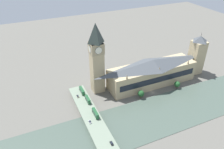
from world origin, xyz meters
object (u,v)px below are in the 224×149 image
(road_bridge, at_px, (98,130))
(car_southbound_mid, at_px, (112,143))
(double_decker_bus_lead, at_px, (95,113))
(double_decker_bus_mid, at_px, (82,90))
(parliament_hall, at_px, (152,72))
(victoria_tower, at_px, (197,55))
(clock_tower, at_px, (97,57))
(double_decker_bus_rear, at_px, (88,99))
(car_northbound_tail, at_px, (78,96))
(car_southbound_lead, at_px, (90,122))

(road_bridge, distance_m, car_southbound_mid, 18.23)
(road_bridge, relative_size, car_southbound_mid, 31.89)
(double_decker_bus_lead, distance_m, double_decker_bus_mid, 37.26)
(parliament_hall, height_order, road_bridge, parliament_hall)
(victoria_tower, xyz_separation_m, double_decker_bus_mid, (7.03, 137.77, -15.24))
(clock_tower, bearing_deg, double_decker_bus_rear, 139.01)
(clock_tower, xyz_separation_m, double_decker_bus_lead, (-41.88, 17.98, -31.02))
(parliament_hall, relative_size, victoria_tower, 1.95)
(clock_tower, height_order, victoria_tower, clock_tower)
(double_decker_bus_mid, bearing_deg, double_decker_bus_rear, -177.11)
(clock_tower, distance_m, car_northbound_tail, 42.28)
(double_decker_bus_rear, bearing_deg, road_bridge, 174.32)
(double_decker_bus_lead, xyz_separation_m, car_southbound_lead, (-6.22, 7.34, -1.99))
(road_bridge, bearing_deg, parliament_hall, -59.82)
(parliament_hall, distance_m, double_decker_bus_lead, 82.92)
(double_decker_bus_rear, bearing_deg, clock_tower, -40.99)
(car_northbound_tail, bearing_deg, car_southbound_mid, -174.06)
(double_decker_bus_lead, height_order, car_northbound_tail, double_decker_bus_lead)
(car_southbound_mid, bearing_deg, parliament_hall, -49.87)
(victoria_tower, bearing_deg, double_decker_bus_mid, 87.08)
(double_decker_bus_mid, bearing_deg, double_decker_bus_lead, -178.83)
(double_decker_bus_rear, xyz_separation_m, car_northbound_tail, (11.15, 6.74, -1.86))
(victoria_tower, distance_m, car_southbound_lead, 149.85)
(double_decker_bus_mid, bearing_deg, car_southbound_lead, 171.40)
(car_southbound_lead, xyz_separation_m, car_southbound_mid, (-28.26, -7.61, -0.03))
(parliament_hall, height_order, double_decker_bus_lead, parliament_hall)
(victoria_tower, bearing_deg, double_decker_bus_rear, 93.75)
(car_southbound_lead, bearing_deg, road_bridge, -161.13)
(double_decker_bus_rear, bearing_deg, car_southbound_mid, -179.77)
(double_decker_bus_mid, bearing_deg, clock_tower, -76.13)
(victoria_tower, bearing_deg, double_decker_bus_lead, 102.44)
(double_decker_bus_rear, height_order, car_northbound_tail, double_decker_bus_rear)
(car_northbound_tail, height_order, car_southbound_mid, car_northbound_tail)
(car_northbound_tail, bearing_deg, clock_tower, -68.96)
(victoria_tower, distance_m, double_decker_bus_rear, 138.10)
(victoria_tower, relative_size, road_bridge, 0.38)
(car_southbound_lead, height_order, car_southbound_mid, car_southbound_lead)
(double_decker_bus_lead, height_order, double_decker_bus_rear, double_decker_bus_lead)
(double_decker_bus_rear, bearing_deg, car_southbound_lead, 164.95)
(car_northbound_tail, bearing_deg, double_decker_bus_rear, -148.86)
(clock_tower, xyz_separation_m, road_bridge, (-58.64, 21.71, -34.73))
(parliament_hall, relative_size, car_southbound_mid, 23.59)
(double_decker_bus_rear, height_order, car_southbound_lead, double_decker_bus_rear)
(clock_tower, relative_size, road_bridge, 0.56)
(road_bridge, relative_size, double_decker_bus_lead, 11.24)
(victoria_tower, relative_size, car_northbound_tail, 11.19)
(road_bridge, distance_m, car_northbound_tail, 49.27)
(road_bridge, bearing_deg, double_decker_bus_mid, -3.15)
(clock_tower, xyz_separation_m, car_southbound_lead, (-48.09, 25.32, -33.01))
(victoria_tower, relative_size, car_southbound_mid, 12.07)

